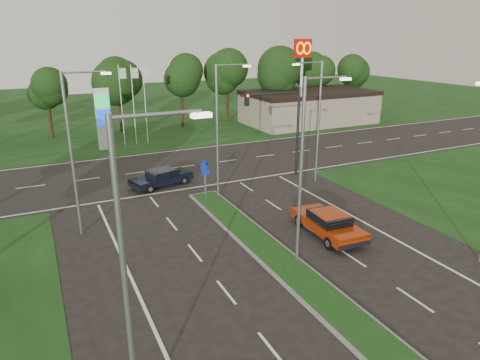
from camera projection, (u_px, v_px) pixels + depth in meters
name	position (u px, v px, depth m)	size (l,w,h in m)	color
ground	(367.00, 338.00, 15.88)	(160.00, 160.00, 0.00)	black
verge_far	(110.00, 113.00, 62.83)	(160.00, 50.00, 0.02)	black
cross_road	(173.00, 168.00, 36.37)	(160.00, 12.00, 0.02)	black
median_kerb	(306.00, 283.00, 19.28)	(2.00, 26.00, 0.12)	slate
commercial_building	(309.00, 107.00, 55.04)	(16.00, 9.00, 4.00)	gray
streetlight_median_near	(305.00, 163.00, 19.80)	(2.53, 0.22, 9.00)	gray
streetlight_median_far	(220.00, 125.00, 28.33)	(2.53, 0.22, 9.00)	gray
streetlight_left_near	(132.00, 267.00, 10.84)	(2.53, 0.22, 9.00)	gray
streetlight_left_far	(74.00, 146.00, 22.79)	(2.53, 0.22, 9.00)	gray
streetlight_right_far	(317.00, 116.00, 31.55)	(2.53, 0.22, 9.00)	gray
traffic_signal	(284.00, 119.00, 32.73)	(5.10, 0.42, 7.00)	black
median_signs	(205.00, 173.00, 29.33)	(1.16, 1.76, 2.38)	gray
gas_pylon	(106.00, 117.00, 41.51)	(5.80, 1.26, 8.00)	silver
mcdonalds_sign	(302.00, 61.00, 48.05)	(2.20, 0.47, 10.40)	silver
treeline_far	(128.00, 72.00, 47.83)	(6.00, 6.00, 9.90)	black
red_sedan	(328.00, 223.00, 23.96)	(2.27, 5.00, 1.35)	#992908
navy_sedan	(161.00, 177.00, 31.88)	(4.84, 2.95, 1.24)	black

